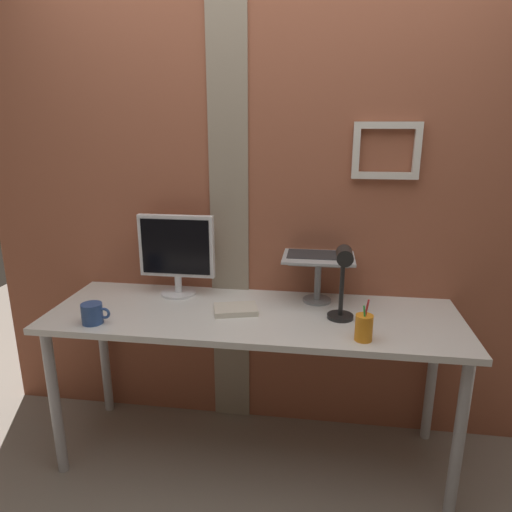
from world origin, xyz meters
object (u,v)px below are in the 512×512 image
laptop (319,245)px  pen_cup (364,327)px  monitor (177,250)px  coffee_mug (93,313)px  desk_lamp (343,276)px

laptop → pen_cup: (0.19, -0.48, -0.21)m
monitor → coffee_mug: 0.52m
laptop → pen_cup: laptop is taller
pen_cup → coffee_mug: size_ratio=1.36×
monitor → desk_lamp: 0.86m
monitor → coffee_mug: size_ratio=3.19×
monitor → coffee_mug: monitor is taller
monitor → desk_lamp: monitor is taller
monitor → desk_lamp: (0.82, -0.25, -0.01)m
laptop → coffee_mug: size_ratio=2.64×
pen_cup → coffee_mug: pen_cup is taller
coffee_mug → desk_lamp: bearing=8.3°
desk_lamp → pen_cup: bearing=-61.7°
laptop → coffee_mug: bearing=-154.1°
desk_lamp → coffee_mug: bearing=-171.7°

